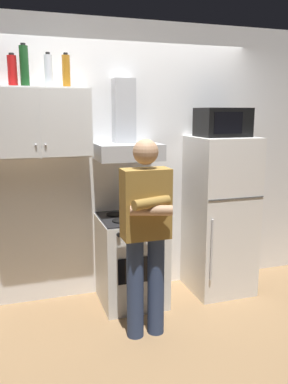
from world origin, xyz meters
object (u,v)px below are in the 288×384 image
object	(u,v)px
stove_oven	(131,260)
bottle_liquor_amber	(66,71)
microwave	(223,122)
bottle_wine_green	(24,66)
refrigerator	(220,215)
person_standing	(146,232)
bottle_soda_red	(12,71)
range_hood	(127,138)
cooking_pot	(148,211)
upper_cabinet	(38,123)
bottle_vodka_clear	(48,71)

from	to	relation	value
stove_oven	bottle_liquor_amber	world-z (taller)	bottle_liquor_amber
microwave	bottle_wine_green	distance (m)	1.90
refrigerator	person_standing	distance (m)	1.17
bottle_soda_red	bottle_wine_green	bearing A→B (deg)	-18.77
bottle_wine_green	bottle_liquor_amber	size ratio (longest dim) A/B	1.22
microwave	bottle_soda_red	bearing A→B (deg)	176.18
refrigerator	microwave	bearing A→B (deg)	90.90
range_hood	cooking_pot	distance (m)	0.72
microwave	bottle_liquor_amber	world-z (taller)	bottle_liquor_amber
range_hood	person_standing	world-z (taller)	range_hood
cooking_pot	bottle_liquor_amber	world-z (taller)	bottle_liquor_amber
upper_cabinet	bottle_liquor_amber	bearing A→B (deg)	-4.42
stove_oven	cooking_pot	size ratio (longest dim) A/B	3.14
upper_cabinet	microwave	distance (m)	1.75
stove_oven	bottle_wine_green	xyz separation A→B (m)	(-0.89, 0.12, 1.79)
person_standing	range_hood	bearing A→B (deg)	86.09
stove_oven	bottle_vodka_clear	size ratio (longest dim) A/B	3.05
microwave	cooking_pot	distance (m)	1.16
stove_oven	microwave	world-z (taller)	microwave
stove_oven	range_hood	bearing A→B (deg)	90.00
bottle_vodka_clear	bottle_wine_green	size ratio (longest dim) A/B	0.82
stove_oven	bottle_liquor_amber	bearing A→B (deg)	169.01
upper_cabinet	bottle_wine_green	bearing A→B (deg)	-173.65
upper_cabinet	refrigerator	world-z (taller)	upper_cabinet
upper_cabinet	bottle_wine_green	world-z (taller)	bottle_wine_green
bottle_vodka_clear	range_hood	bearing A→B (deg)	1.74
cooking_pot	bottle_liquor_amber	xyz separation A→B (m)	(-0.67, 0.22, 1.25)
range_hood	bottle_soda_red	size ratio (longest dim) A/B	2.74
stove_oven	person_standing	world-z (taller)	person_standing
stove_oven	bottle_vodka_clear	bearing A→B (deg)	171.34
range_hood	bottle_wine_green	size ratio (longest dim) A/B	2.14
microwave	bottle_wine_green	size ratio (longest dim) A/B	1.37
range_hood	refrigerator	world-z (taller)	range_hood
person_standing	bottle_wine_green	xyz separation A→B (m)	(-0.84, 0.72, 1.32)
refrigerator	person_standing	world-z (taller)	person_standing
bottle_soda_red	upper_cabinet	bearing A→B (deg)	-7.09
refrigerator	bottle_soda_red	bearing A→B (deg)	175.64
person_standing	bottle_liquor_amber	size ratio (longest dim) A/B	5.68
stove_oven	refrigerator	world-z (taller)	refrigerator
cooking_pot	bottle_vodka_clear	distance (m)	1.51
stove_oven	upper_cabinet	bearing A→B (deg)	171.10
bottle_liquor_amber	cooking_pot	bearing A→B (deg)	-18.45
refrigerator	bottle_wine_green	size ratio (longest dim) A/B	4.56
range_hood	bottle_liquor_amber	distance (m)	0.80
upper_cabinet	stove_oven	world-z (taller)	upper_cabinet
bottle_vodka_clear	upper_cabinet	bearing A→B (deg)	169.51
range_hood	microwave	size ratio (longest dim) A/B	1.56
refrigerator	bottle_liquor_amber	size ratio (longest dim) A/B	5.54
microwave	range_hood	bearing A→B (deg)	173.54
range_hood	cooking_pot	bearing A→B (deg)	-62.12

